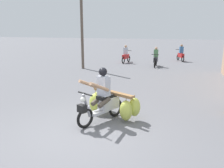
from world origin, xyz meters
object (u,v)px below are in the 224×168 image
at_px(motorbike_main_loaded, 106,102).
at_px(motorbike_distant_ahead_left, 181,54).
at_px(motorbike_distant_far_ahead, 156,59).
at_px(utility_pole, 82,26).
at_px(motorbike_distant_ahead_right, 126,56).

relative_size(motorbike_main_loaded, motorbike_distant_ahead_left, 1.28).
relative_size(motorbike_distant_far_ahead, utility_pole, 0.29).
bearing_deg(motorbike_distant_ahead_left, motorbike_distant_far_ahead, -114.60).
height_order(motorbike_distant_ahead_left, motorbike_distant_far_ahead, same).
relative_size(motorbike_distant_ahead_right, utility_pole, 0.29).
bearing_deg(utility_pole, motorbike_distant_ahead_left, 43.45).
bearing_deg(utility_pole, motorbike_distant_ahead_right, 60.10).
xyz_separation_m(motorbike_main_loaded, motorbike_distant_far_ahead, (0.12, 10.35, 0.09)).
bearing_deg(motorbike_distant_far_ahead, motorbike_distant_ahead_left, 65.40).
height_order(motorbike_distant_ahead_left, motorbike_distant_ahead_right, same).
bearing_deg(motorbike_main_loaded, motorbike_distant_ahead_left, 82.92).
distance_m(motorbike_distant_ahead_left, motorbike_distant_ahead_right, 4.72).
distance_m(motorbike_distant_ahead_right, utility_pole, 4.71).
xyz_separation_m(motorbike_main_loaded, motorbike_distant_ahead_right, (-2.41, 11.58, 0.09)).
height_order(motorbike_main_loaded, utility_pole, utility_pole).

